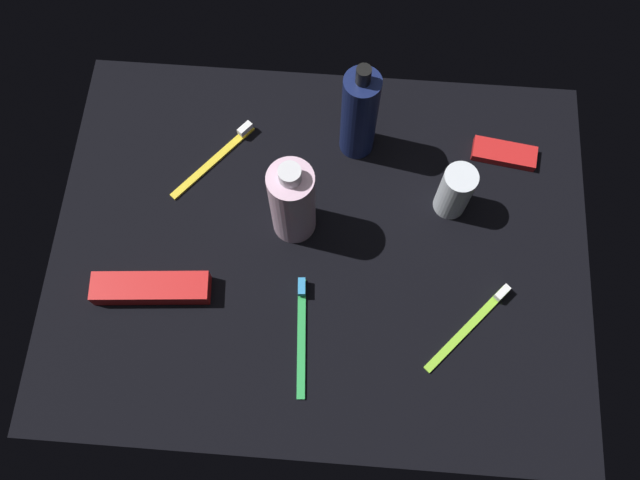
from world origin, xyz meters
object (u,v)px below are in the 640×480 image
toothbrush_yellow (218,156)px  deodorant_stick (455,191)px  lotion_bottle (359,115)px  snack_bar_red (504,153)px  toothbrush_lime (473,323)px  bodywash_bottle (292,202)px  toothbrush_green (301,330)px  toothpaste_box_red (151,288)px

toothbrush_yellow → deodorant_stick: bearing=-8.5°
lotion_bottle → snack_bar_red: 25.87cm
toothbrush_lime → toothbrush_yellow: bearing=149.1°
toothbrush_yellow → snack_bar_red: size_ratio=1.41×
bodywash_bottle → toothbrush_green: bearing=-81.5°
toothpaste_box_red → snack_bar_red: bearing=22.3°
toothpaste_box_red → lotion_bottle: bearing=38.6°
snack_bar_red → bodywash_bottle: bearing=-148.2°
bodywash_bottle → toothbrush_green: 19.05cm
toothbrush_lime → toothpaste_box_red: bearing=178.3°
deodorant_stick → toothbrush_lime: deodorant_stick is taller
lotion_bottle → toothbrush_yellow: lotion_bottle is taller
bodywash_bottle → deodorant_stick: (24.49, 5.08, -3.27)cm
bodywash_bottle → toothbrush_lime: bearing=-26.8°
deodorant_stick → toothbrush_yellow: deodorant_stick is taller
lotion_bottle → toothbrush_green: size_ratio=1.16×
lotion_bottle → toothbrush_green: bearing=-101.3°
toothbrush_green → snack_bar_red: size_ratio=1.73×
bodywash_bottle → toothbrush_yellow: 19.05cm
toothbrush_lime → toothpaste_box_red: (-48.59, 1.44, 0.99)cm
toothbrush_lime → toothbrush_green: same height
toothbrush_green → toothbrush_lime: bearing=6.7°
bodywash_bottle → snack_bar_red: bearing=23.7°
snack_bar_red → lotion_bottle: bearing=-172.7°
toothbrush_green → deodorant_stick: bearing=45.5°
toothbrush_yellow → lotion_bottle: bearing=10.6°
lotion_bottle → bodywash_bottle: (-9.00, -14.98, -0.87)cm
snack_bar_red → deodorant_stick: bearing=-124.8°
toothbrush_yellow → toothpaste_box_red: size_ratio=0.83×
toothbrush_green → toothpaste_box_red: size_ratio=1.02×
toothbrush_lime → toothbrush_green: size_ratio=0.79×
toothbrush_lime → snack_bar_red: (5.35, 28.87, 0.14)cm
deodorant_stick → toothbrush_lime: (3.57, -19.28, -4.55)cm
lotion_bottle → snack_bar_red: bearing=-0.7°
toothbrush_green → snack_bar_red: toothbrush_green is taller
bodywash_bottle → toothbrush_lime: (28.06, -14.20, -7.82)cm
lotion_bottle → deodorant_stick: size_ratio=2.03×
toothbrush_lime → snack_bar_red: 29.36cm
deodorant_stick → toothpaste_box_red: 48.55cm
toothbrush_lime → toothbrush_green: (-25.48, -2.98, 0.00)cm
lotion_bottle → toothbrush_yellow: bearing=-169.4°
toothbrush_lime → toothpaste_box_red: 48.62cm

